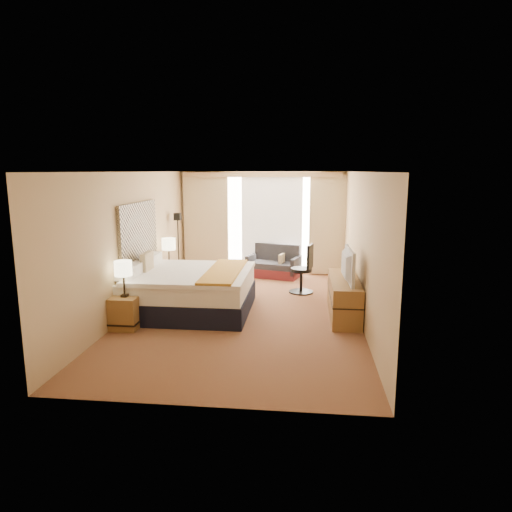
# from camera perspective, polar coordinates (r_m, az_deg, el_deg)

# --- Properties ---
(floor) EXTENTS (4.20, 7.00, 0.02)m
(floor) POSITION_cam_1_polar(r_m,az_deg,el_deg) (8.63, -1.45, -7.06)
(floor) COLOR #531A17
(floor) RESTS_ON ground
(ceiling) EXTENTS (4.20, 7.00, 0.02)m
(ceiling) POSITION_cam_1_polar(r_m,az_deg,el_deg) (8.22, -1.54, 10.48)
(ceiling) COLOR white
(ceiling) RESTS_ON wall_back
(wall_back) EXTENTS (4.20, 0.02, 2.60)m
(wall_back) POSITION_cam_1_polar(r_m,az_deg,el_deg) (11.77, 0.80, 4.18)
(wall_back) COLOR tan
(wall_back) RESTS_ON ground
(wall_front) EXTENTS (4.20, 0.02, 2.60)m
(wall_front) POSITION_cam_1_polar(r_m,az_deg,el_deg) (4.95, -6.96, -4.90)
(wall_front) COLOR tan
(wall_front) RESTS_ON ground
(wall_left) EXTENTS (0.02, 7.00, 2.60)m
(wall_left) POSITION_cam_1_polar(r_m,az_deg,el_deg) (8.85, -15.10, 1.68)
(wall_left) COLOR tan
(wall_left) RESTS_ON ground
(wall_right) EXTENTS (0.02, 7.00, 2.60)m
(wall_right) POSITION_cam_1_polar(r_m,az_deg,el_deg) (8.31, 13.01, 1.21)
(wall_right) COLOR tan
(wall_right) RESTS_ON ground
(headboard) EXTENTS (0.06, 1.85, 1.50)m
(headboard) POSITION_cam_1_polar(r_m,az_deg,el_deg) (9.03, -14.40, 1.75)
(headboard) COLOR black
(headboard) RESTS_ON wall_left
(nightstand_left) EXTENTS (0.45, 0.52, 0.55)m
(nightstand_left) POSITION_cam_1_polar(r_m,az_deg,el_deg) (8.04, -15.91, -6.75)
(nightstand_left) COLOR brown
(nightstand_left) RESTS_ON floor
(nightstand_right) EXTENTS (0.45, 0.52, 0.55)m
(nightstand_right) POSITION_cam_1_polar(r_m,az_deg,el_deg) (10.32, -10.73, -2.71)
(nightstand_right) COLOR brown
(nightstand_right) RESTS_ON floor
(media_dresser) EXTENTS (0.50, 1.80, 0.70)m
(media_dresser) POSITION_cam_1_polar(r_m,az_deg,el_deg) (8.48, 10.93, -5.09)
(media_dresser) COLOR brown
(media_dresser) RESTS_ON floor
(window) EXTENTS (2.30, 0.02, 2.30)m
(window) POSITION_cam_1_polar(r_m,az_deg,el_deg) (11.72, 2.01, 4.24)
(window) COLOR silver
(window) RESTS_ON wall_back
(curtains) EXTENTS (4.12, 0.19, 2.56)m
(curtains) POSITION_cam_1_polar(r_m,az_deg,el_deg) (11.65, 0.73, 4.65)
(curtains) COLOR beige
(curtains) RESTS_ON floor
(bed) EXTENTS (2.29, 2.09, 1.11)m
(bed) POSITION_cam_1_polar(r_m,az_deg,el_deg) (8.70, -8.45, -4.23)
(bed) COLOR black
(bed) RESTS_ON floor
(loveseat) EXTENTS (1.40, 1.00, 0.79)m
(loveseat) POSITION_cam_1_polar(r_m,az_deg,el_deg) (11.45, 2.29, -1.28)
(loveseat) COLOR maroon
(loveseat) RESTS_ON floor
(floor_lamp) EXTENTS (0.21, 0.21, 1.64)m
(floor_lamp) POSITION_cam_1_polar(r_m,az_deg,el_deg) (10.98, -9.73, 2.83)
(floor_lamp) COLOR black
(floor_lamp) RESTS_ON floor
(desk_chair) EXTENTS (0.52, 0.52, 1.07)m
(desk_chair) POSITION_cam_1_polar(r_m,az_deg,el_deg) (9.91, 6.01, -1.93)
(desk_chair) COLOR black
(desk_chair) RESTS_ON floor
(lamp_left) EXTENTS (0.29, 0.29, 0.61)m
(lamp_left) POSITION_cam_1_polar(r_m,az_deg,el_deg) (7.83, -16.27, -1.59)
(lamp_left) COLOR black
(lamp_left) RESTS_ON nightstand_left
(lamp_right) EXTENTS (0.30, 0.30, 0.63)m
(lamp_right) POSITION_cam_1_polar(r_m,az_deg,el_deg) (10.11, -10.87, 1.41)
(lamp_right) COLOR black
(lamp_right) RESTS_ON nightstand_right
(tissue_box) EXTENTS (0.14, 0.14, 0.10)m
(tissue_box) POSITION_cam_1_polar(r_m,az_deg,el_deg) (8.05, -14.68, -4.24)
(tissue_box) COLOR #9BC8F0
(tissue_box) RESTS_ON nightstand_left
(telephone) EXTENTS (0.21, 0.17, 0.08)m
(telephone) POSITION_cam_1_polar(r_m,az_deg,el_deg) (10.34, -10.51, -0.89)
(telephone) COLOR black
(telephone) RESTS_ON nightstand_right
(television) EXTENTS (0.17, 1.04, 0.60)m
(television) POSITION_cam_1_polar(r_m,az_deg,el_deg) (8.09, 10.87, -1.13)
(television) COLOR black
(television) RESTS_ON media_dresser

